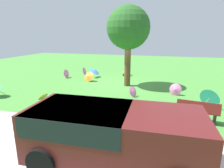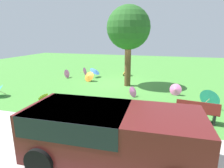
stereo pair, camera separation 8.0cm
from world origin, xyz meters
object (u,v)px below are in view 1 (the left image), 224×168
at_px(parasol_pink_3, 175,89).
at_px(van_dark, 108,131).
at_px(shade_tree, 128,28).
at_px(parasol_yellow_0, 43,96).
at_px(park_bench, 197,111).
at_px(parasol_pink_0, 134,92).
at_px(parasol_teal_0, 210,98).
at_px(parasol_pink_2, 85,71).
at_px(parasol_orange_1, 88,76).
at_px(parasol_blue_0, 95,71).
at_px(parasol_pink_1, 67,74).
at_px(parasol_orange_2, 125,71).

bearing_deg(parasol_pink_3, van_dark, 73.31).
xyz_separation_m(shade_tree, parasol_yellow_0, (3.71, 4.31, -3.56)).
height_order(parasol_yellow_0, parasol_pink_3, parasol_pink_3).
bearing_deg(park_bench, parasol_pink_0, -39.71).
distance_m(parasol_teal_0, parasol_pink_3, 2.17).
xyz_separation_m(parasol_yellow_0, parasol_pink_2, (0.50, -6.73, 0.10)).
relative_size(shade_tree, parasol_pink_3, 7.04).
xyz_separation_m(parasol_yellow_0, parasol_orange_1, (-0.65, -4.71, 0.14)).
bearing_deg(parasol_blue_0, parasol_pink_1, 20.95).
relative_size(parasol_blue_0, parasol_yellow_0, 1.41).
xyz_separation_m(parasol_teal_0, parasol_pink_2, (8.86, -5.35, -0.12)).
distance_m(shade_tree, parasol_teal_0, 6.43).
bearing_deg(parasol_blue_0, parasol_pink_2, -26.28).
xyz_separation_m(parasol_pink_0, parasol_pink_3, (-2.26, -0.93, 0.04)).
relative_size(parasol_blue_0, parasol_teal_0, 0.97).
relative_size(parasol_teal_0, parasol_orange_2, 1.15).
relative_size(van_dark, parasol_pink_0, 6.51).
distance_m(parasol_teal_0, parasol_orange_2, 8.29).
distance_m(parasol_orange_2, parasol_pink_3, 6.13).
bearing_deg(parasol_pink_2, parasol_yellow_0, 94.22).
bearing_deg(parasol_pink_3, parasol_orange_2, -49.62).
xyz_separation_m(van_dark, parasol_blue_0, (4.19, -10.00, -0.37)).
xyz_separation_m(park_bench, shade_tree, (3.83, -4.80, 3.36)).
height_order(parasol_yellow_0, parasol_pink_2, parasol_pink_2).
bearing_deg(parasol_yellow_0, parasol_orange_2, -110.63).
bearing_deg(park_bench, parasol_orange_1, -37.03).
xyz_separation_m(parasol_pink_2, parasol_orange_2, (-3.35, -0.85, 0.00)).
distance_m(parasol_orange_1, parasol_pink_1, 2.25).
bearing_deg(parasol_pink_3, parasol_pink_1, -16.43).
bearing_deg(parasol_yellow_0, van_dark, 141.50).
distance_m(parasol_yellow_0, parasol_pink_2, 6.75).
bearing_deg(parasol_orange_1, parasol_pink_2, -60.55).
xyz_separation_m(parasol_teal_0, parasol_orange_2, (5.51, -6.20, -0.12)).
xyz_separation_m(van_dark, shade_tree, (1.09, -8.13, 2.91)).
distance_m(van_dark, parasol_pink_0, 5.84).
height_order(parasol_teal_0, parasol_pink_1, parasol_teal_0).
xyz_separation_m(parasol_orange_1, parasol_pink_2, (1.14, -2.02, -0.04)).
xyz_separation_m(park_bench, parasol_pink_3, (0.71, -3.41, -0.11)).
relative_size(parasol_teal_0, parasol_orange_1, 1.05).
xyz_separation_m(parasol_pink_1, parasol_pink_2, (-1.01, -1.36, 0.00)).
xyz_separation_m(park_bench, parasol_orange_2, (4.68, -8.07, -0.11)).
distance_m(park_bench, parasol_pink_0, 3.88).
height_order(shade_tree, parasol_pink_0, shade_tree).
xyz_separation_m(parasol_orange_1, parasol_pink_3, (-6.18, 1.79, -0.04)).
relative_size(parasol_pink_0, parasol_pink_2, 0.99).
xyz_separation_m(parasol_pink_1, parasol_pink_3, (-8.33, 2.46, 0.00)).
distance_m(parasol_pink_1, parasol_pink_3, 8.68).
distance_m(van_dark, park_bench, 4.33).
bearing_deg(parasol_orange_1, parasol_orange_2, -127.55).
bearing_deg(parasol_pink_1, parasol_yellow_0, 105.64).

